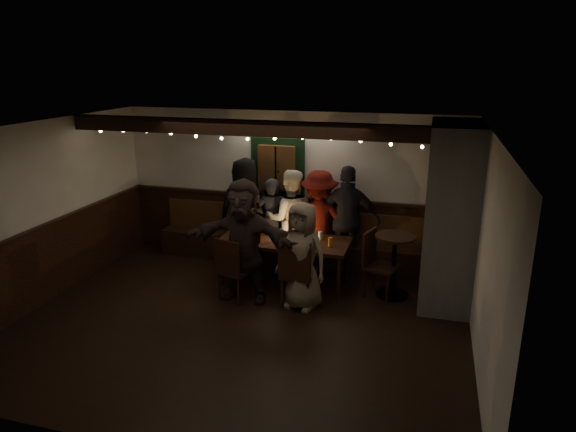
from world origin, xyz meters
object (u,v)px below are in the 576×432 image
(chair_near_left, at_px, (232,266))
(high_top, at_px, (394,258))
(person_a, at_px, (246,211))
(person_g, at_px, (302,256))
(chair_end, at_px, (376,259))
(chair_near_right, at_px, (296,270))
(person_b, at_px, (272,222))
(person_e, at_px, (348,220))
(person_c, at_px, (290,219))
(person_d, at_px, (319,221))
(person_f, at_px, (244,241))
(dining_table, at_px, (284,243))

(chair_near_left, relative_size, high_top, 1.02)
(person_a, bearing_deg, person_g, 117.33)
(person_a, bearing_deg, chair_end, 146.19)
(chair_near_right, xyz_separation_m, person_a, (-1.29, 1.46, 0.34))
(chair_near_right, distance_m, person_g, 0.21)
(person_b, relative_size, person_g, 0.98)
(chair_near_left, distance_m, chair_end, 2.14)
(chair_near_left, height_order, person_e, person_e)
(chair_end, height_order, person_c, person_c)
(person_d, xyz_separation_m, person_g, (0.08, -1.46, -0.07))
(chair_end, bearing_deg, person_g, -144.02)
(chair_near_right, height_order, person_g, person_g)
(chair_near_left, xyz_separation_m, chair_near_right, (0.96, 0.05, 0.03))
(person_e, bearing_deg, person_c, -0.70)
(high_top, bearing_deg, chair_near_left, -159.67)
(chair_near_right, height_order, high_top, chair_near_right)
(chair_end, distance_m, person_f, 1.98)
(person_c, bearing_deg, person_g, 94.09)
(person_b, relative_size, person_f, 0.83)
(high_top, xyz_separation_m, person_d, (-1.31, 0.72, 0.25))
(chair_near_left, height_order, person_b, person_b)
(high_top, xyz_separation_m, person_g, (-1.22, -0.73, 0.18))
(dining_table, relative_size, chair_near_right, 1.96)
(chair_end, xyz_separation_m, high_top, (0.27, 0.04, 0.04))
(person_a, relative_size, person_f, 1.01)
(person_a, bearing_deg, chair_near_right, 114.90)
(person_a, distance_m, person_f, 1.46)
(dining_table, distance_m, chair_near_left, 1.01)
(chair_near_left, relative_size, person_b, 0.64)
(dining_table, height_order, person_a, person_a)
(chair_near_left, height_order, chair_end, chair_end)
(chair_near_left, bearing_deg, person_d, 58.76)
(dining_table, height_order, person_g, person_g)
(person_b, bearing_deg, person_f, 67.58)
(person_c, height_order, person_e, person_e)
(person_a, bearing_deg, chair_near_left, 85.81)
(dining_table, distance_m, person_a, 1.14)
(person_a, bearing_deg, person_c, 164.61)
(high_top, xyz_separation_m, person_e, (-0.83, 0.75, 0.30))
(person_a, height_order, person_d, person_a)
(person_b, relative_size, person_d, 0.89)
(dining_table, relative_size, person_b, 1.33)
(high_top, bearing_deg, chair_end, -171.56)
(chair_near_left, bearing_deg, person_g, 5.55)
(chair_near_right, relative_size, person_g, 0.66)
(person_c, height_order, person_g, person_c)
(person_g, bearing_deg, chair_near_left, -159.80)
(dining_table, height_order, chair_near_right, chair_near_right)
(chair_end, xyz_separation_m, person_c, (-1.52, 0.73, 0.28))
(chair_near_left, bearing_deg, chair_end, 21.82)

